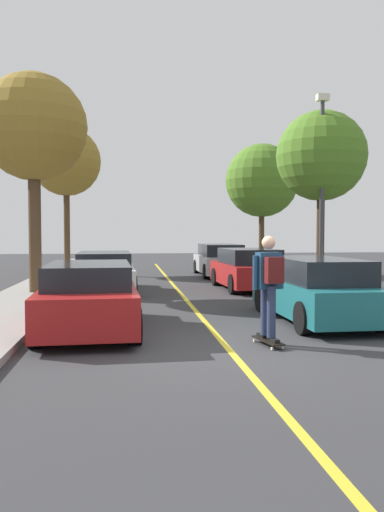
% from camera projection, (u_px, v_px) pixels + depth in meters
% --- Properties ---
extents(ground, '(80.00, 80.00, 0.00)m').
position_uv_depth(ground, '(229.00, 350.00, 8.57)').
color(ground, '#353538').
extents(center_line, '(0.12, 39.20, 0.01)m').
position_uv_depth(center_line, '(197.00, 312.00, 12.54)').
color(center_line, gold).
rests_on(center_line, ground).
extents(parked_car_left_nearest, '(2.02, 4.25, 1.34)m').
position_uv_depth(parked_car_left_nearest, '(89.00, 297.00, 10.18)').
color(parked_car_left_nearest, maroon).
rests_on(parked_car_left_nearest, ground).
extents(parked_car_left_near, '(2.08, 4.55, 1.31)m').
position_uv_depth(parked_car_left_near, '(105.00, 272.00, 16.86)').
color(parked_car_left_near, white).
rests_on(parked_car_left_near, ground).
extents(parked_car_right_nearest, '(1.85, 4.37, 1.38)m').
position_uv_depth(parked_car_right_nearest, '(315.00, 290.00, 11.34)').
color(parked_car_right_nearest, '#196066').
rests_on(parked_car_right_nearest, ground).
extents(parked_car_right_near, '(2.04, 4.19, 1.39)m').
position_uv_depth(parked_car_right_near, '(248.00, 269.00, 17.68)').
color(parked_car_right_near, maroon).
rests_on(parked_car_right_near, ground).
extents(parked_car_right_far, '(1.97, 4.68, 1.42)m').
position_uv_depth(parked_car_right_far, '(220.00, 260.00, 23.16)').
color(parked_car_right_far, '#B7B7BC').
rests_on(parked_car_right_far, ground).
extents(street_tree_left_nearest, '(3.21, 3.21, 6.58)m').
position_uv_depth(street_tree_left_nearest, '(34.00, 129.00, 15.50)').
color(street_tree_left_nearest, '#4C3823').
rests_on(street_tree_left_nearest, sidewalk_left).
extents(street_tree_left_near, '(3.15, 3.15, 6.64)m').
position_uv_depth(street_tree_left_near, '(66.00, 162.00, 23.66)').
color(street_tree_left_near, '#4C3823').
rests_on(street_tree_left_near, sidewalk_left).
extents(street_tree_right_nearest, '(2.86, 2.86, 5.67)m').
position_uv_depth(street_tree_right_nearest, '(321.00, 157.00, 16.41)').
color(street_tree_right_nearest, '#3D2D1E').
rests_on(street_tree_right_nearest, sidewalk_right).
extents(street_tree_right_near, '(3.35, 3.35, 5.87)m').
position_uv_depth(street_tree_right_near, '(262.00, 181.00, 23.72)').
color(street_tree_right_near, '#4C3823').
rests_on(street_tree_right_near, sidewalk_right).
extents(streetlamp, '(0.36, 0.24, 5.96)m').
position_uv_depth(streetlamp, '(322.00, 180.00, 15.62)').
color(streetlamp, '#38383D').
rests_on(streetlamp, sidewalk_right).
extents(skateboard, '(0.38, 0.87, 0.10)m').
position_uv_depth(skateboard, '(268.00, 341.00, 8.87)').
color(skateboard, black).
rests_on(skateboard, ground).
extents(skateboarder, '(0.59, 0.71, 1.78)m').
position_uv_depth(skateboarder, '(269.00, 281.00, 8.79)').
color(skateboarder, black).
rests_on(skateboarder, skateboard).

